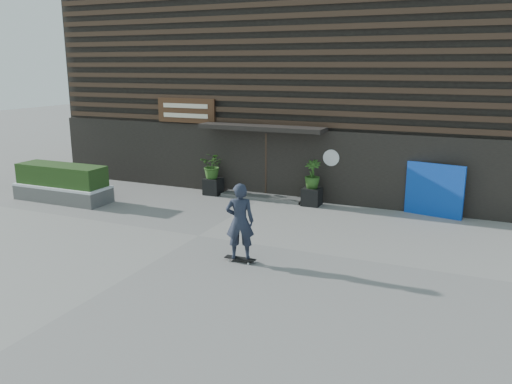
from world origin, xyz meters
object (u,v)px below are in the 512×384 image
at_px(raised_bed, 63,194).
at_px(blue_tarp, 434,190).
at_px(skateboarder, 240,222).
at_px(planter_pot_left, 213,186).
at_px(planter_pot_right, 312,197).

height_order(raised_bed, blue_tarp, blue_tarp).
bearing_deg(skateboarder, blue_tarp, 57.15).
distance_m(raised_bed, blue_tarp, 12.55).
height_order(planter_pot_left, skateboarder, skateboarder).
height_order(raised_bed, skateboarder, skateboarder).
distance_m(planter_pot_left, blue_tarp, 7.73).
bearing_deg(planter_pot_left, blue_tarp, 2.23).
bearing_deg(blue_tarp, planter_pot_left, -167.04).
height_order(planter_pot_right, blue_tarp, blue_tarp).
bearing_deg(planter_pot_right, planter_pot_left, 180.00).
xyz_separation_m(planter_pot_right, raised_bed, (-8.22, -2.92, -0.05)).
relative_size(planter_pot_right, skateboarder, 0.31).
xyz_separation_m(raised_bed, blue_tarp, (12.12, 3.22, 0.59)).
distance_m(planter_pot_right, skateboarder, 5.76).
xyz_separation_m(raised_bed, skateboarder, (8.24, -2.79, 0.77)).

